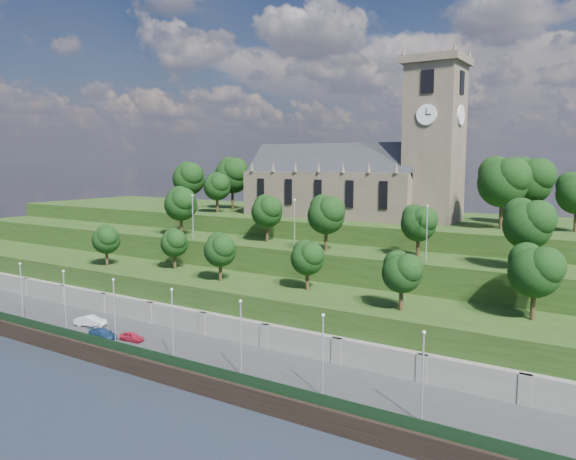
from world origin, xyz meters
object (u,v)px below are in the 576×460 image
Objects in this scene: car_middle at (91,321)px; car_right at (103,334)px; car_left at (132,337)px; church at (359,175)px.

car_right is at bearing -130.98° from car_middle.
car_middle is at bearing 65.39° from car_right.
church is at bearing -20.86° from car_left.
car_right reaches higher than car_left.
car_right is at bearing -109.86° from church.
car_left is 4.15m from car_right.
car_right is at bearing 104.21° from car_left.
car_left is (-11.68, -41.79, -19.95)m from church.
car_middle is at bearing -118.13° from church.
church reaches higher than car_left.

